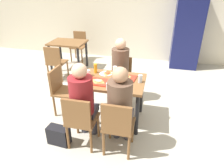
% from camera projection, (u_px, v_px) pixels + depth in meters
% --- Properties ---
extents(ground_plane, '(10.00, 10.00, 0.02)m').
position_uv_depth(ground_plane, '(112.00, 118.00, 3.53)').
color(ground_plane, '#B2AD9E').
extents(back_wall, '(10.00, 0.10, 2.80)m').
position_uv_depth(back_wall, '(139.00, 11.00, 5.66)').
color(back_wall, beige).
rests_on(back_wall, ground_plane).
extents(main_table, '(1.04, 0.75, 0.74)m').
position_uv_depth(main_table, '(112.00, 86.00, 3.24)').
color(main_table, brown).
rests_on(main_table, ground_plane).
extents(chair_near_left, '(0.40, 0.40, 0.83)m').
position_uv_depth(chair_near_left, '(80.00, 119.00, 2.71)').
color(chair_near_left, brown).
rests_on(chair_near_left, ground_plane).
extents(chair_near_right, '(0.40, 0.40, 0.83)m').
position_uv_depth(chair_near_right, '(118.00, 125.00, 2.60)').
color(chair_near_right, brown).
rests_on(chair_near_right, ground_plane).
extents(chair_far_side, '(0.40, 0.40, 0.83)m').
position_uv_depth(chair_far_side, '(121.00, 75.00, 3.96)').
color(chair_far_side, brown).
rests_on(chair_far_side, ground_plane).
extents(chair_left_end, '(0.40, 0.40, 0.83)m').
position_uv_depth(chair_left_end, '(62.00, 88.00, 3.50)').
color(chair_left_end, brown).
rests_on(chair_left_end, ground_plane).
extents(person_in_red, '(0.32, 0.42, 1.24)m').
position_uv_depth(person_in_red, '(83.00, 98.00, 2.72)').
color(person_in_red, '#383842').
rests_on(person_in_red, ground_plane).
extents(person_in_brown_jacket, '(0.32, 0.42, 1.24)m').
position_uv_depth(person_in_brown_jacket, '(120.00, 103.00, 2.61)').
color(person_in_brown_jacket, '#383842').
rests_on(person_in_brown_jacket, ground_plane).
extents(person_far_side, '(0.32, 0.42, 1.24)m').
position_uv_depth(person_far_side, '(120.00, 66.00, 3.73)').
color(person_far_side, '#383842').
rests_on(person_far_side, ground_plane).
extents(tray_red_near, '(0.38, 0.28, 0.02)m').
position_uv_depth(tray_red_near, '(99.00, 82.00, 3.11)').
color(tray_red_near, red).
rests_on(tray_red_near, main_table).
extents(tray_red_far, '(0.39, 0.30, 0.02)m').
position_uv_depth(tray_red_far, '(125.00, 78.00, 3.25)').
color(tray_red_far, red).
rests_on(tray_red_far, main_table).
extents(paper_plate_center, '(0.22, 0.22, 0.01)m').
position_uv_depth(paper_plate_center, '(106.00, 74.00, 3.40)').
color(paper_plate_center, white).
rests_on(paper_plate_center, main_table).
extents(paper_plate_near_edge, '(0.22, 0.22, 0.01)m').
position_uv_depth(paper_plate_near_edge, '(119.00, 87.00, 2.98)').
color(paper_plate_near_edge, white).
rests_on(paper_plate_near_edge, main_table).
extents(pizza_slice_a, '(0.22, 0.19, 0.02)m').
position_uv_depth(pizza_slice_a, '(98.00, 81.00, 3.10)').
color(pizza_slice_a, '#C68C47').
rests_on(pizza_slice_a, tray_red_near).
extents(pizza_slice_b, '(0.16, 0.23, 0.02)m').
position_uv_depth(pizza_slice_b, '(126.00, 76.00, 3.25)').
color(pizza_slice_b, '#C68C47').
rests_on(pizza_slice_b, tray_red_far).
extents(pizza_slice_c, '(0.12, 0.19, 0.02)m').
position_uv_depth(pizza_slice_c, '(108.00, 73.00, 3.40)').
color(pizza_slice_c, '#C68C47').
rests_on(pizza_slice_c, paper_plate_center).
extents(pizza_slice_d, '(0.23, 0.28, 0.02)m').
position_uv_depth(pizza_slice_d, '(120.00, 86.00, 2.96)').
color(pizza_slice_d, '#C68C47').
rests_on(pizza_slice_d, paper_plate_near_edge).
extents(plastic_cup_a, '(0.07, 0.07, 0.10)m').
position_uv_depth(plastic_cup_a, '(115.00, 69.00, 3.45)').
color(plastic_cup_a, white).
rests_on(plastic_cup_a, main_table).
extents(plastic_cup_b, '(0.07, 0.07, 0.10)m').
position_uv_depth(plastic_cup_b, '(109.00, 86.00, 2.89)').
color(plastic_cup_b, white).
rests_on(plastic_cup_b, main_table).
extents(plastic_cup_c, '(0.07, 0.07, 0.10)m').
position_uv_depth(plastic_cup_c, '(88.00, 73.00, 3.30)').
color(plastic_cup_c, white).
rests_on(plastic_cup_c, main_table).
extents(soda_can, '(0.07, 0.07, 0.12)m').
position_uv_depth(soda_can, '(140.00, 79.00, 3.09)').
color(soda_can, '#B7BCC6').
rests_on(soda_can, main_table).
extents(condiment_bottle, '(0.06, 0.06, 0.16)m').
position_uv_depth(condiment_bottle, '(96.00, 68.00, 3.40)').
color(condiment_bottle, orange).
rests_on(condiment_bottle, main_table).
extents(foil_bundle, '(0.10, 0.10, 0.10)m').
position_uv_depth(foil_bundle, '(85.00, 75.00, 3.25)').
color(foil_bundle, silver).
rests_on(foil_bundle, main_table).
extents(handbag, '(0.33, 0.18, 0.28)m').
position_uv_depth(handbag, '(59.00, 135.00, 2.92)').
color(handbag, black).
rests_on(handbag, ground_plane).
extents(drink_fridge, '(0.70, 0.60, 1.90)m').
position_uv_depth(drink_fridge, '(187.00, 32.00, 5.28)').
color(drink_fridge, '#14194C').
rests_on(drink_fridge, ground_plane).
extents(background_table, '(0.90, 0.70, 0.74)m').
position_uv_depth(background_table, '(68.00, 47.00, 5.26)').
color(background_table, brown).
rests_on(background_table, ground_plane).
extents(background_chair_near, '(0.40, 0.40, 0.83)m').
position_uv_depth(background_chair_near, '(55.00, 61.00, 4.68)').
color(background_chair_near, brown).
rests_on(background_chair_near, ground_plane).
extents(background_chair_far, '(0.40, 0.40, 0.83)m').
position_uv_depth(background_chair_far, '(79.00, 44.00, 5.95)').
color(background_chair_far, brown).
rests_on(background_chair_far, ground_plane).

